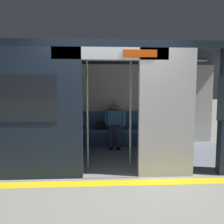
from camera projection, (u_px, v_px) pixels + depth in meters
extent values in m
plane|color=gray|center=(111.00, 176.00, 3.97)|extent=(60.00, 60.00, 0.00)
cube|color=yellow|center=(112.00, 183.00, 3.67)|extent=(8.00, 0.24, 0.01)
cube|color=silver|center=(166.00, 114.00, 3.89)|extent=(0.96, 0.12, 2.20)
cube|color=black|center=(167.00, 98.00, 3.86)|extent=(0.53, 0.02, 0.55)
cube|color=#192333|center=(0.00, 114.00, 3.76)|extent=(2.72, 0.16, 2.20)
cube|color=black|center=(23.00, 99.00, 3.67)|extent=(1.10, 0.02, 0.76)
cube|color=silver|center=(111.00, 54.00, 3.76)|extent=(1.92, 0.16, 0.20)
cube|color=#BF3F0C|center=(140.00, 53.00, 3.70)|extent=(0.56, 0.02, 0.12)
cube|color=black|center=(108.00, 55.00, 5.00)|extent=(6.40, 2.68, 0.12)
cube|color=slate|center=(108.00, 155.00, 5.23)|extent=(6.08, 2.52, 0.01)
cube|color=silver|center=(106.00, 104.00, 6.37)|extent=(6.08, 0.10, 2.20)
cube|color=#38609E|center=(106.00, 119.00, 6.35)|extent=(3.52, 0.06, 0.45)
cube|color=white|center=(108.00, 60.00, 5.01)|extent=(4.48, 0.16, 0.03)
cube|color=gray|center=(111.00, 176.00, 3.97)|extent=(0.96, 0.19, 0.01)
cube|color=#38609E|center=(107.00, 130.00, 6.16)|extent=(2.75, 0.44, 0.09)
cube|color=navy|center=(107.00, 140.00, 5.98)|extent=(2.75, 0.04, 0.37)
cube|color=#4C8CC6|center=(115.00, 119.00, 6.12)|extent=(0.40, 0.25, 0.50)
sphere|color=#8C664C|center=(115.00, 107.00, 6.09)|extent=(0.21, 0.21, 0.21)
sphere|color=#B2ADA8|center=(115.00, 105.00, 6.10)|extent=(0.19, 0.19, 0.19)
cylinder|color=#4C8CC6|center=(124.00, 118.00, 6.08)|extent=(0.08, 0.08, 0.44)
cylinder|color=#4C8CC6|center=(106.00, 118.00, 6.10)|extent=(0.08, 0.08, 0.44)
cylinder|color=#38334C|center=(118.00, 128.00, 5.94)|extent=(0.17, 0.41, 0.14)
cylinder|color=#38334C|center=(111.00, 128.00, 5.95)|extent=(0.17, 0.41, 0.14)
cylinder|color=#38334C|center=(118.00, 139.00, 5.77)|extent=(0.10, 0.10, 0.42)
cylinder|color=#38334C|center=(111.00, 139.00, 5.77)|extent=(0.10, 0.10, 0.42)
cube|color=black|center=(118.00, 148.00, 5.74)|extent=(0.12, 0.23, 0.06)
cube|color=black|center=(111.00, 148.00, 5.75)|extent=(0.12, 0.23, 0.06)
cube|color=black|center=(101.00, 125.00, 6.13)|extent=(0.26, 0.14, 0.17)
cube|color=black|center=(101.00, 126.00, 6.05)|extent=(0.02, 0.01, 0.14)
cube|color=#B22D2D|center=(127.00, 128.00, 6.18)|extent=(0.25, 0.27, 0.03)
cylinder|color=silver|center=(87.00, 112.00, 4.32)|extent=(0.04, 0.04, 2.18)
cylinder|color=silver|center=(130.00, 111.00, 4.47)|extent=(0.04, 0.04, 2.18)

